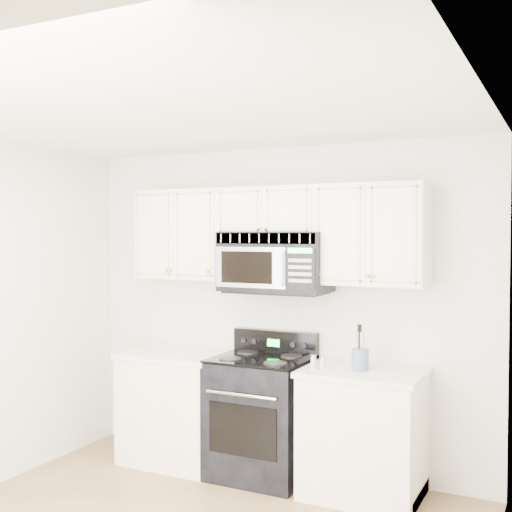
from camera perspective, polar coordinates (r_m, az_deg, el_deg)
The scene contains 9 objects.
room at distance 3.76m, azimuth -8.93°, elevation -7.23°, with size 3.51×3.51×2.61m.
base_cabinet_left at distance 5.55m, azimuth -6.97°, elevation -13.45°, with size 0.86×0.65×0.92m.
base_cabinet_right at distance 4.89m, azimuth 9.52°, elevation -15.60°, with size 0.86×0.65×0.92m.
range at distance 5.16m, azimuth 0.48°, elevation -13.94°, with size 0.73×0.67×1.11m.
upper_cabinets at distance 5.08m, azimuth 1.43°, elevation 2.35°, with size 2.44×0.37×0.75m.
microwave at distance 5.02m, azimuth 1.74°, elevation -0.50°, with size 0.84×0.47×0.47m.
utensil_crock at distance 4.73m, azimuth 9.24°, elevation -9.01°, with size 0.12×0.12×0.33m.
shaker_salt at distance 4.75m, azimuth 5.13°, elevation -9.32°, with size 0.04×0.04×0.10m.
shaker_pepper at distance 4.75m, azimuth 5.94°, elevation -9.37°, with size 0.04×0.04×0.09m.
Camera 1 is at (2.15, -3.02, 1.90)m, focal length 45.00 mm.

